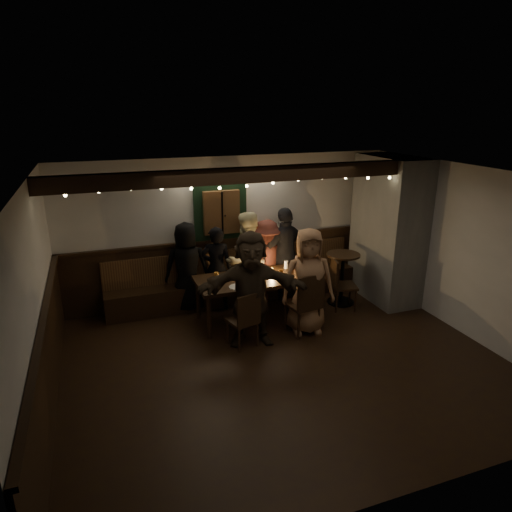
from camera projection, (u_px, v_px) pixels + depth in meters
name	position (u px, v px, depth m)	size (l,w,h in m)	color
room	(310.00, 252.00, 7.68)	(6.02, 5.01, 2.62)	black
dining_table	(260.00, 281.00, 7.49)	(2.10, 0.90, 0.91)	black
chair_near_left	(245.00, 317.00, 6.64)	(0.49, 0.49, 0.87)	black
chair_near_right	(306.00, 301.00, 7.00)	(0.53, 0.53, 1.02)	black
chair_end	(339.00, 281.00, 7.93)	(0.50, 0.50, 0.91)	black
high_top	(342.00, 272.00, 8.14)	(0.59, 0.59, 0.94)	black
person_a	(187.00, 267.00, 7.81)	(0.77, 0.50, 1.57)	black
person_b	(217.00, 268.00, 7.89)	(0.54, 0.36, 1.49)	black
person_c	(246.00, 260.00, 7.98)	(0.83, 0.65, 1.71)	beige
person_d	(266.00, 261.00, 8.23)	(0.98, 0.56, 1.51)	#5D2B25
person_e	(285.00, 254.00, 8.29)	(1.00, 0.42, 1.71)	black
person_f	(251.00, 289.00, 6.67)	(1.62, 0.52, 1.74)	#33271B
person_g	(308.00, 281.00, 7.04)	(0.82, 0.54, 1.69)	#A97752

